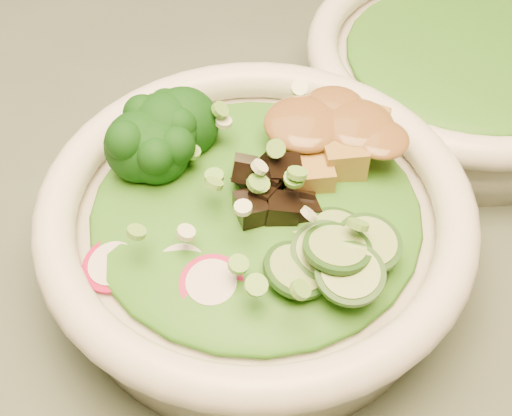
# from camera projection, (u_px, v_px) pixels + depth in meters

# --- Properties ---
(salad_bowl) EXTENTS (0.26, 0.26, 0.07)m
(salad_bowl) POSITION_uv_depth(u_px,v_px,m) (256.00, 229.00, 0.43)
(salad_bowl) COLOR white
(salad_bowl) RESTS_ON dining_table
(side_bowl) EXTENTS (0.24, 0.24, 0.06)m
(side_bowl) POSITION_uv_depth(u_px,v_px,m) (464.00, 70.00, 0.53)
(side_bowl) COLOR white
(side_bowl) RESTS_ON dining_table
(lettuce_bed) EXTENTS (0.19, 0.19, 0.02)m
(lettuce_bed) POSITION_uv_depth(u_px,v_px,m) (256.00, 207.00, 0.41)
(lettuce_bed) COLOR #1C6014
(lettuce_bed) RESTS_ON salad_bowl
(side_lettuce) EXTENTS (0.16, 0.16, 0.02)m
(side_lettuce) POSITION_uv_depth(u_px,v_px,m) (469.00, 50.00, 0.52)
(side_lettuce) COLOR #1C6014
(side_lettuce) RESTS_ON side_bowl
(broccoli_florets) EXTENTS (0.08, 0.07, 0.04)m
(broccoli_florets) POSITION_uv_depth(u_px,v_px,m) (181.00, 142.00, 0.42)
(broccoli_florets) COLOR black
(broccoli_florets) RESTS_ON salad_bowl
(radish_slices) EXTENTS (0.11, 0.05, 0.02)m
(radish_slices) POSITION_uv_depth(u_px,v_px,m) (179.00, 271.00, 0.38)
(radish_slices) COLOR #A20C3A
(radish_slices) RESTS_ON salad_bowl
(cucumber_slices) EXTENTS (0.07, 0.07, 0.03)m
(cucumber_slices) POSITION_uv_depth(u_px,v_px,m) (340.00, 255.00, 0.37)
(cucumber_slices) COLOR #83A65C
(cucumber_slices) RESTS_ON salad_bowl
(mushroom_heap) EXTENTS (0.07, 0.07, 0.04)m
(mushroom_heap) POSITION_uv_depth(u_px,v_px,m) (270.00, 181.00, 0.41)
(mushroom_heap) COLOR black
(mushroom_heap) RESTS_ON salad_bowl
(tofu_cubes) EXTENTS (0.09, 0.06, 0.03)m
(tofu_cubes) POSITION_uv_depth(u_px,v_px,m) (325.00, 142.00, 0.43)
(tofu_cubes) COLOR olive
(tofu_cubes) RESTS_ON salad_bowl
(peanut_sauce) EXTENTS (0.07, 0.05, 0.02)m
(peanut_sauce) POSITION_uv_depth(u_px,v_px,m) (327.00, 127.00, 0.42)
(peanut_sauce) COLOR brown
(peanut_sauce) RESTS_ON tofu_cubes
(scallion_garnish) EXTENTS (0.18, 0.18, 0.02)m
(scallion_garnish) POSITION_uv_depth(u_px,v_px,m) (256.00, 180.00, 0.39)
(scallion_garnish) COLOR #65A83B
(scallion_garnish) RESTS_ON salad_bowl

